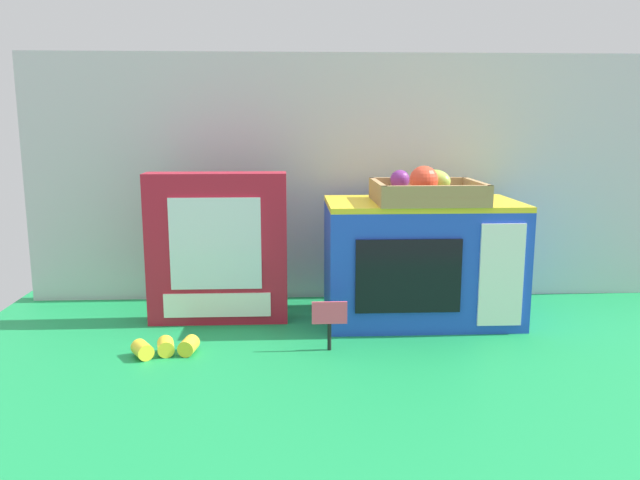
% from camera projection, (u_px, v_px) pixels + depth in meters
% --- Properties ---
extents(ground_plane, '(1.70, 1.70, 0.00)m').
position_uv_depth(ground_plane, '(359.00, 322.00, 1.43)').
color(ground_plane, '#198C47').
rests_on(ground_plane, ground).
extents(display_back_panel, '(1.61, 0.03, 0.61)m').
position_uv_depth(display_back_panel, '(351.00, 178.00, 1.60)').
color(display_back_panel, '#B7BABF').
rests_on(display_back_panel, ground).
extents(toy_microwave, '(0.43, 0.25, 0.27)m').
position_uv_depth(toy_microwave, '(421.00, 261.00, 1.43)').
color(toy_microwave, blue).
rests_on(toy_microwave, ground).
extents(food_groups_crate, '(0.23, 0.20, 0.08)m').
position_uv_depth(food_groups_crate, '(426.00, 191.00, 1.38)').
color(food_groups_crate, '#A37F51').
rests_on(food_groups_crate, toy_microwave).
extents(cookie_set_box, '(0.31, 0.07, 0.34)m').
position_uv_depth(cookie_set_box, '(217.00, 248.00, 1.41)').
color(cookie_set_box, '#B2192D').
rests_on(cookie_set_box, ground).
extents(price_sign, '(0.07, 0.01, 0.10)m').
position_uv_depth(price_sign, '(329.00, 318.00, 1.24)').
color(price_sign, black).
rests_on(price_sign, ground).
extents(loose_toy_banana, '(0.13, 0.07, 0.03)m').
position_uv_depth(loose_toy_banana, '(166.00, 347.00, 1.22)').
color(loose_toy_banana, yellow).
rests_on(loose_toy_banana, ground).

